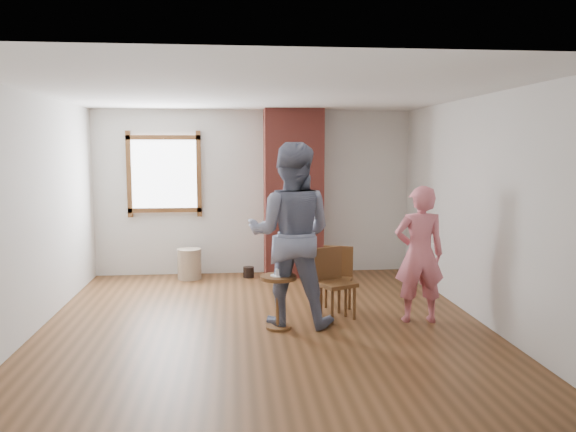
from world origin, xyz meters
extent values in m
plane|color=brown|center=(0.00, 0.00, 0.00)|extent=(5.50, 5.50, 0.00)
cube|color=silver|center=(0.00, 2.75, 1.30)|extent=(5.00, 0.04, 2.60)
cube|color=silver|center=(-2.50, 0.00, 1.30)|extent=(0.04, 5.50, 2.60)
cube|color=silver|center=(2.50, 0.00, 1.30)|extent=(0.04, 5.50, 2.60)
cube|color=white|center=(0.00, 0.00, 2.60)|extent=(5.00, 5.50, 0.04)
cube|color=brown|center=(-1.40, 2.71, 1.60)|extent=(1.14, 0.06, 1.34)
cube|color=white|center=(-1.40, 2.73, 1.60)|extent=(1.00, 0.02, 1.20)
cube|color=#9C4037|center=(0.60, 2.50, 1.30)|extent=(0.90, 0.50, 2.60)
cylinder|color=tan|center=(-1.02, 2.40, 0.23)|extent=(0.43, 0.43, 0.47)
cylinder|color=black|center=(-0.11, 2.40, 0.08)|extent=(0.21, 0.21, 0.17)
cube|color=brown|center=(0.86, 0.18, 0.41)|extent=(0.51, 0.51, 0.05)
cylinder|color=brown|center=(0.78, -0.03, 0.21)|extent=(0.04, 0.04, 0.41)
cylinder|color=brown|center=(1.06, 0.10, 0.21)|extent=(0.04, 0.04, 0.41)
cylinder|color=brown|center=(0.65, 0.26, 0.21)|extent=(0.04, 0.04, 0.41)
cylinder|color=brown|center=(0.93, 0.38, 0.21)|extent=(0.04, 0.04, 0.41)
cube|color=brown|center=(0.78, 0.34, 0.62)|extent=(0.37, 0.19, 0.41)
cube|color=brown|center=(0.90, 0.44, 0.40)|extent=(0.48, 0.48, 0.04)
cylinder|color=brown|center=(0.71, 0.35, 0.20)|extent=(0.04, 0.04, 0.40)
cylinder|color=brown|center=(0.99, 0.24, 0.20)|extent=(0.04, 0.04, 0.40)
cylinder|color=brown|center=(0.81, 0.63, 0.20)|extent=(0.04, 0.04, 0.40)
cylinder|color=brown|center=(1.09, 0.52, 0.20)|extent=(0.04, 0.04, 0.40)
cube|color=brown|center=(0.96, 0.59, 0.60)|extent=(0.36, 0.16, 0.40)
cylinder|color=brown|center=(0.15, -0.13, 0.58)|extent=(0.40, 0.40, 0.04)
cylinder|color=brown|center=(0.15, -0.13, 0.29)|extent=(0.06, 0.06, 0.54)
cylinder|color=brown|center=(0.15, -0.13, 0.01)|extent=(0.28, 0.28, 0.03)
cylinder|color=white|center=(0.15, -0.13, 0.60)|extent=(0.18, 0.18, 0.01)
cube|color=white|center=(0.16, -0.13, 0.64)|extent=(0.08, 0.07, 0.06)
imported|color=#151D3B|center=(0.30, 0.03, 1.03)|extent=(1.16, 1.00, 2.06)
imported|color=#DE6F7C|center=(1.79, -0.02, 0.79)|extent=(0.60, 0.42, 1.58)
camera|label=1|loc=(-0.34, -6.18, 1.99)|focal=35.00mm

